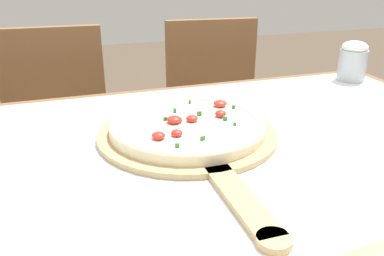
% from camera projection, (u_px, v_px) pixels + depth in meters
% --- Properties ---
extents(dining_table, '(1.41, 1.01, 0.74)m').
position_uv_depth(dining_table, '(219.00, 207.00, 0.80)').
color(dining_table, brown).
rests_on(dining_table, ground_plane).
extents(towel_cloth, '(1.33, 0.93, 0.00)m').
position_uv_depth(towel_cloth, '(220.00, 163.00, 0.76)').
color(towel_cloth, silver).
rests_on(towel_cloth, dining_table).
extents(pizza_peel, '(0.38, 0.59, 0.01)m').
position_uv_depth(pizza_peel, '(191.00, 137.00, 0.85)').
color(pizza_peel, tan).
rests_on(pizza_peel, towel_cloth).
extents(pizza, '(0.33, 0.33, 0.03)m').
position_uv_depth(pizza, '(188.00, 125.00, 0.86)').
color(pizza, beige).
rests_on(pizza, pizza_peel).
extents(chair_left, '(0.42, 0.42, 0.87)m').
position_uv_depth(chair_left, '(58.00, 132.00, 1.51)').
color(chair_left, brown).
rests_on(chair_left, ground_plane).
extents(chair_right, '(0.44, 0.44, 0.87)m').
position_uv_depth(chair_right, '(216.00, 113.00, 1.70)').
color(chair_right, brown).
rests_on(chair_right, ground_plane).
extents(flour_cup, '(0.08, 0.08, 0.12)m').
position_uv_depth(flour_cup, '(353.00, 61.00, 1.25)').
color(flour_cup, '#B2B7BC').
rests_on(flour_cup, towel_cloth).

